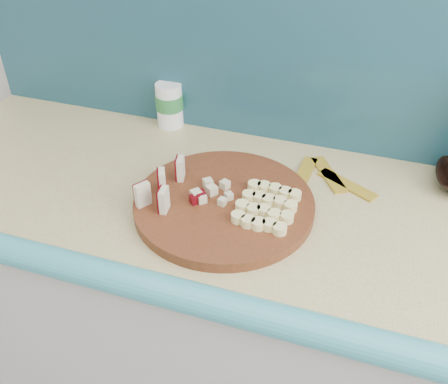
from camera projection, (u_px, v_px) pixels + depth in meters
kitchen_counter at (340, 357)px, 1.31m from camera, size 2.20×0.63×0.91m
backsplash at (403, 59)px, 1.10m from camera, size 2.20×0.02×0.50m
cutting_board at (224, 204)px, 1.07m from camera, size 0.40×0.40×0.02m
apple_wedges at (162, 185)px, 1.06m from camera, size 0.07×0.15×0.05m
apple_chunks at (214, 194)px, 1.07m from camera, size 0.06×0.06×0.02m
banana_slices at (267, 206)px, 1.03m from camera, size 0.13×0.15×0.02m
canister at (169, 104)px, 1.34m from camera, size 0.07×0.07×0.12m
banana_peel at (326, 178)px, 1.17m from camera, size 0.19×0.16×0.01m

